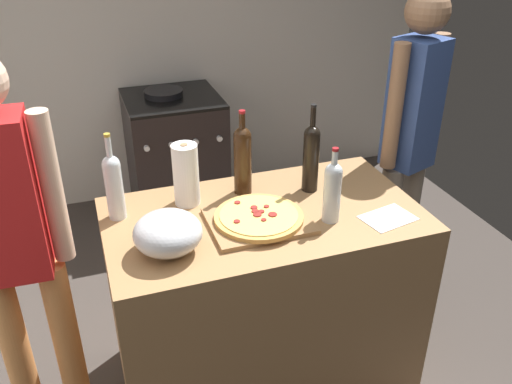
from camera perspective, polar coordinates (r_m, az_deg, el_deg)
name	(u,v)px	position (r m, az deg, el deg)	size (l,w,h in m)	color
ground_plane	(222,288)	(3.35, -3.60, -9.97)	(4.01, 3.29, 0.02)	#3F3833
kitchen_wall_rear	(161,20)	(4.06, -9.86, 17.23)	(4.01, 0.10, 2.60)	beige
counter	(263,299)	(2.54, 0.75, -11.09)	(1.31, 0.73, 0.91)	#9E7247
cutting_board	(259,221)	(2.20, 0.29, -3.05)	(0.40, 0.32, 0.02)	#9E7247
pizza	(259,217)	(2.19, 0.29, -2.58)	(0.36, 0.36, 0.03)	tan
mixing_bowl	(168,233)	(2.03, -9.18, -4.24)	(0.26, 0.26, 0.16)	#B2B2B7
paper_towel_roll	(186,175)	(2.31, -7.31, 1.81)	(0.11, 0.11, 0.27)	white
wine_bottle_clear	(114,184)	(2.25, -14.60, 0.81)	(0.07, 0.07, 0.37)	silver
wine_bottle_dark	(311,155)	(2.39, 5.76, 3.82)	(0.07, 0.07, 0.40)	black
wine_bottle_green	(243,157)	(2.36, -1.41, 3.62)	(0.08, 0.08, 0.38)	#331E0F
wine_bottle_amber	(332,190)	(2.18, 7.96, 0.26)	(0.07, 0.07, 0.32)	silver
recipe_sheet	(388,218)	(2.30, 13.59, -2.64)	(0.21, 0.15, 0.00)	white
stove	(176,155)	(3.94, -8.34, 3.79)	(0.63, 0.64, 0.92)	black
person_in_stripes	(15,240)	(2.20, -23.79, -4.59)	(0.40, 0.21, 1.66)	#D88C4C
person_in_red	(409,139)	(2.87, 15.65, 5.37)	(0.36, 0.26, 1.72)	slate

